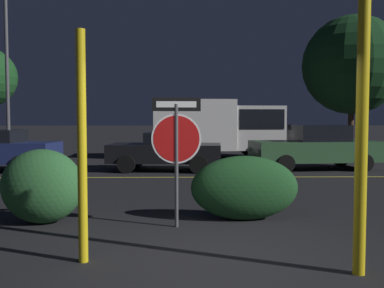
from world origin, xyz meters
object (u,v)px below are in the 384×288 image
Objects in this scene: street_lamp at (7,49)px; passing_car_3 at (316,148)px; yellow_pole_left at (82,147)px; hedge_bush_2 at (244,188)px; delivery_truck at (219,126)px; stop_sign at (176,138)px; yellow_pole_right at (362,123)px; passing_car_2 at (166,151)px; tree_1 at (352,65)px; hedge_bush_1 at (42,186)px.

passing_car_3 is at bearing -19.84° from street_lamp.
hedge_bush_2 is at bearing 43.41° from yellow_pole_left.
yellow_pole_left is at bearing -64.96° from street_lamp.
street_lamp is at bearing -94.29° from delivery_truck.
passing_car_3 is 14.15m from street_lamp.
delivery_truck is 0.79× the size of street_lamp.
stop_sign is 9.50m from passing_car_3.
passing_car_3 is at bearing 29.53° from delivery_truck.
hedge_bush_2 is (-0.93, 2.67, -1.16)m from yellow_pole_right.
tree_1 reaches higher than passing_car_2.
passing_car_2 is 5.36m from delivery_truck.
stop_sign is at bearing -158.10° from hedge_bush_2.
tree_1 is (17.41, 4.17, -0.15)m from street_lamp.
yellow_pole_left is 0.71× the size of passing_car_2.
street_lamp reaches higher than passing_car_3.
yellow_pole_right is 5.17m from hedge_bush_1.
passing_car_3 reaches higher than hedge_bush_2.
street_lamp is at bearing 115.04° from yellow_pole_left.
stop_sign is 0.52× the size of passing_car_2.
passing_car_3 is at bearing 75.23° from yellow_pole_right.
passing_car_3 is 5.57m from delivery_truck.
hedge_bush_1 is at bearing -177.08° from hedge_bush_2.
street_lamp is (-7.38, 4.79, 4.28)m from passing_car_2.
yellow_pole_right is 20.73m from tree_1.
street_lamp is (-12.71, 4.59, 4.19)m from passing_car_3.
passing_car_3 reaches higher than hedge_bush_1.
passing_car_2 reaches higher than hedge_bush_2.
passing_car_3 reaches higher than passing_car_2.
yellow_pole_right is 10.74m from passing_car_3.
street_lamp reaches higher than yellow_pole_right.
passing_car_2 is (-1.68, 7.47, 0.12)m from hedge_bush_2.
yellow_pole_left is 3.29m from yellow_pole_right.
street_lamp is (-7.88, 12.74, 3.51)m from stop_sign.
passing_car_3 is (5.96, 9.86, -0.65)m from yellow_pole_left.
yellow_pole_right is 3.06m from hedge_bush_2.
delivery_truck is 10.24m from street_lamp.
passing_car_2 is at bearing 86.80° from passing_car_3.
hedge_bush_2 is at bearing -7.01° from delivery_truck.
passing_car_3 is at bearing 56.65° from stop_sign.
yellow_pole_left is (-1.13, -1.71, -0.03)m from stop_sign.
tree_1 is at bearing -44.06° from passing_car_2.
passing_car_2 is at bearing 86.28° from yellow_pole_left.
yellow_pole_left is at bearing -60.09° from hedge_bush_1.
yellow_pole_left is 2.06× the size of hedge_bush_1.
yellow_pole_right reaches higher than stop_sign.
passing_car_3 is (2.73, 10.35, -0.95)m from yellow_pole_right.
street_lamp is at bearing 64.79° from passing_car_3.
hedge_bush_1 is 14.31m from street_lamp.
hedge_bush_1 is at bearing 169.88° from stop_sign.
yellow_pole_right is 2.50× the size of hedge_bush_1.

